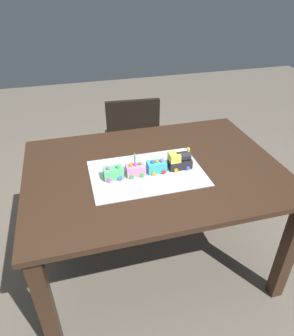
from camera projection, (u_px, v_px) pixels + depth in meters
name	position (u px, v px, depth m)	size (l,w,h in m)	color
ground_plane	(153.00, 259.00, 2.11)	(8.00, 8.00, 0.00)	#6B6054
dining_table	(154.00, 183.00, 1.77)	(1.40, 1.00, 0.74)	#382316
chair	(132.00, 141.00, 2.54)	(0.43, 0.43, 0.86)	black
cake_board	(147.00, 173.00, 1.66)	(0.60, 0.40, 0.00)	silver
cake_locomotive	(180.00, 160.00, 1.68)	(0.14, 0.08, 0.12)	#232328
cake_car_gondola_turquoise	(157.00, 166.00, 1.66)	(0.10, 0.08, 0.07)	#38B7C6
cake_car_tanker_bubblegum	(135.00, 170.00, 1.63)	(0.10, 0.08, 0.07)	pink
cake_car_hopper_mint_green	(113.00, 173.00, 1.61)	(0.10, 0.08, 0.07)	#59CC7A
birthday_candle	(135.00, 158.00, 1.59)	(0.01, 0.01, 0.06)	#4CA5E5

